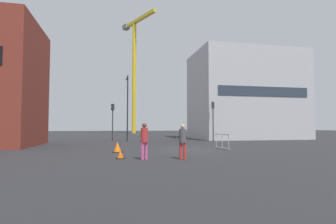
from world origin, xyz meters
name	(u,v)px	position (x,y,z in m)	size (l,w,h in m)	color
ground	(190,150)	(0.00, 0.00, 0.00)	(160.00, 160.00, 0.00)	#28282B
office_block	(245,96)	(12.03, 14.85, 5.60)	(13.51, 8.94, 11.21)	#B7B7BC
construction_crane	(134,62)	(-0.20, 44.08, 16.50)	(6.56, 12.19, 26.37)	yellow
streetlamp_tall	(127,102)	(-3.59, 11.71, 4.25)	(0.44, 2.07, 7.10)	#232326
traffic_light_median	(113,116)	(-5.13, 12.88, 2.74)	(0.37, 0.37, 4.08)	#2D2D30
traffic_light_crosswalk	(213,115)	(5.43, 9.63, 2.83)	(0.26, 0.38, 4.24)	#2D2D30
pedestrian_walking	(183,139)	(-1.85, -4.99, 0.99)	(0.34, 0.34, 1.70)	red
pedestrian_waiting	(144,138)	(-3.70, -4.79, 1.03)	(0.34, 0.34, 1.77)	#D14C8C
safety_barrier_right_run	(179,135)	(2.39, 12.38, 0.56)	(0.19, 2.11, 1.08)	gray
safety_barrier_mid_span	(222,141)	(2.30, -0.06, 0.56)	(0.27, 1.91, 1.08)	#B2B5BA
traffic_cone_on_verge	(120,154)	(-4.80, -3.99, 0.21)	(0.45, 0.45, 0.46)	black
traffic_cone_by_barrier	(117,147)	(-4.88, -0.59, 0.30)	(0.65, 0.65, 0.65)	black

